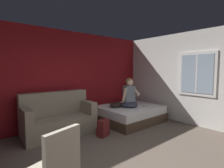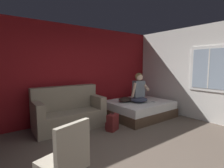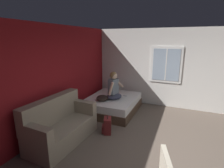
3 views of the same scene
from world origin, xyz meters
The scene contains 9 objects.
ground_plane centered at (0.00, 0.00, 0.00)m, with size 40.00×40.00×0.00m, color brown.
wall_back_accent centered at (0.00, 2.91, 1.35)m, with size 11.06×0.16×2.70m, color maroon.
wall_side_with_window centered at (3.11, 0.01, 1.35)m, with size 0.19×7.07×2.70m.
bed centered at (1.89, 1.91, 0.24)m, with size 1.84×1.55×0.48m.
couch centered at (-0.23, 2.33, 0.39)m, with size 1.74×0.90×1.04m.
person_seated centered at (1.78, 1.81, 0.84)m, with size 0.60×0.54×0.88m.
backpack centered at (0.53, 1.48, 0.19)m, with size 0.35×0.31×0.46m.
throw_pillow centered at (1.50, 2.09, 0.55)m, with size 0.48×0.36×0.14m, color #2D231E.
cell_phone centered at (2.16, 1.57, 0.48)m, with size 0.07×0.14×0.01m, color #B7B7BC.
Camera 3 is at (-3.14, -0.21, 2.34)m, focal length 28.00 mm.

